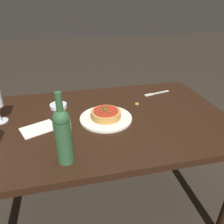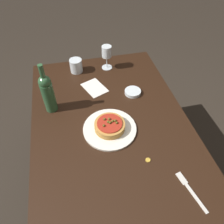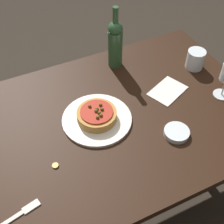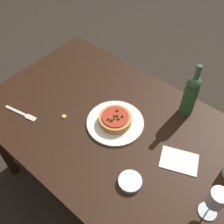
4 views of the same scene
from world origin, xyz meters
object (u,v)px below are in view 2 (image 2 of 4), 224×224
wine_bottle (48,92)px  water_cup (76,66)px  fork (190,189)px  dinner_plate (110,129)px  pizza (110,125)px  dining_table (113,138)px  bottle_cap (148,160)px  wine_glass (107,53)px  side_bowl (133,92)px

wine_bottle → water_cup: bearing=-28.5°
water_cup → fork: water_cup is taller
dinner_plate → pizza: pizza is taller
dining_table → wine_bottle: size_ratio=4.54×
bottle_cap → wine_glass: bearing=2.6°
dining_table → fork: (-0.41, -0.25, 0.09)m
wine_glass → side_bowl: size_ratio=1.67×
dinner_plate → wine_bottle: 0.40m
dinner_plate → wine_glass: size_ratio=1.69×
side_bowl → bottle_cap: side_bowl is taller
pizza → wine_bottle: bearing=52.6°
fork → bottle_cap: 0.22m
pizza → bottle_cap: (-0.23, -0.14, -0.03)m
wine_bottle → bottle_cap: size_ratio=12.88×
side_bowl → bottle_cap: 0.49m
fork → wine_glass: bearing=-2.8°
wine_bottle → water_cup: 0.40m
dining_table → pizza: size_ratio=8.53×
pizza → bottle_cap: size_ratio=6.86×
pizza → wine_glass: 0.58m
wine_bottle → fork: bearing=-138.2°
dinner_plate → wine_bottle: wine_bottle is taller
bottle_cap → wine_bottle: bearing=43.8°
water_cup → wine_bottle: bearing=151.5°
dining_table → pizza: pizza is taller
pizza → water_cup: water_cup is taller
dinner_plate → side_bowl: size_ratio=2.83×
dining_table → bottle_cap: bottle_cap is taller
pizza → wine_bottle: size_ratio=0.53×
pizza → side_bowl: size_ratio=1.61×
dinner_plate → bottle_cap: 0.27m
wine_glass → wine_bottle: 0.52m
wine_glass → fork: 0.99m
wine_glass → bottle_cap: wine_glass is taller
dinner_plate → side_bowl: (0.26, -0.21, 0.00)m
dining_table → wine_bottle: wine_bottle is taller
wine_bottle → water_cup: wine_bottle is taller
fork → bottle_cap: size_ratio=8.25×
side_bowl → bottle_cap: size_ratio=4.27×
wine_glass → water_cup: size_ratio=1.84×
dining_table → fork: 0.49m
pizza → wine_glass: (0.56, -0.10, 0.09)m
water_cup → side_bowl: (-0.31, -0.32, -0.04)m
wine_glass → side_bowl: (-0.31, -0.10, -0.11)m
water_cup → wine_glass: bearing=-91.6°
water_cup → dinner_plate: bearing=-168.6°
side_bowl → pizza: bearing=141.2°
dinner_plate → pizza: (0.00, -0.00, 0.03)m
wine_glass → dinner_plate: bearing=169.6°
dining_table → side_bowl: bearing=-37.0°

